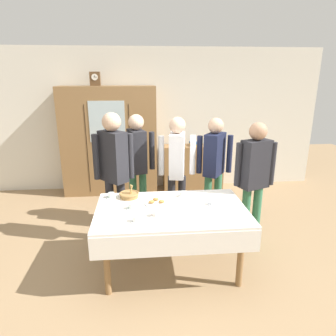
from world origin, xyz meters
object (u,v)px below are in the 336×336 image
at_px(dining_table, 172,218).
at_px(tea_cup_near_left, 183,194).
at_px(person_beside_shelf, 137,159).
at_px(person_behind_table_left, 254,173).
at_px(bread_basket, 129,195).
at_px(tea_cup_far_right, 132,206).
at_px(pastry_plate, 157,202).
at_px(spoon_mid_right, 200,205).
at_px(mantel_clock, 95,79).
at_px(person_by_cabinet, 177,163).
at_px(bookshelf_low, 193,167).
at_px(book_stack, 194,144).
at_px(tea_cup_near_right, 136,219).
at_px(person_near_right_end, 214,162).
at_px(wall_cabinet, 110,141).
at_px(tea_cup_mid_left, 213,202).
at_px(person_behind_table_right, 114,165).
at_px(tea_cup_center, 111,196).
at_px(tea_cup_back_edge, 156,214).
at_px(spoon_far_left, 117,221).

distance_m(dining_table, tea_cup_near_left, 0.43).
relative_size(person_beside_shelf, person_behind_table_left, 1.01).
distance_m(tea_cup_near_left, bread_basket, 0.66).
xyz_separation_m(tea_cup_far_right, tea_cup_near_left, (0.62, 0.30, 0.00)).
relative_size(pastry_plate, spoon_mid_right, 2.35).
xyz_separation_m(mantel_clock, tea_cup_near_left, (1.27, -2.22, -1.33)).
height_order(dining_table, person_by_cabinet, person_by_cabinet).
bearing_deg(person_behind_table_left, dining_table, -156.53).
xyz_separation_m(bookshelf_low, book_stack, (-0.00, 0.00, 0.48)).
bearing_deg(person_behind_table_left, tea_cup_near_right, -153.87).
height_order(person_near_right_end, person_by_cabinet, person_by_cabinet).
bearing_deg(book_stack, wall_cabinet, -178.20).
bearing_deg(tea_cup_mid_left, person_behind_table_right, 150.80).
relative_size(tea_cup_far_right, tea_cup_near_left, 1.00).
bearing_deg(person_by_cabinet, bookshelf_low, 72.29).
height_order(tea_cup_mid_left, person_near_right_end, person_near_right_end).
bearing_deg(spoon_mid_right, tea_cup_near_left, 119.35).
relative_size(mantel_clock, person_behind_table_left, 0.14).
height_order(tea_cup_center, tea_cup_back_edge, same).
height_order(bread_basket, spoon_far_left, bread_basket).
bearing_deg(person_behind_table_right, person_behind_table_left, -8.31).
relative_size(wall_cabinet, person_beside_shelf, 1.21).
height_order(tea_cup_near_right, pastry_plate, tea_cup_near_right).
relative_size(tea_cup_near_left, spoon_mid_right, 1.09).
bearing_deg(tea_cup_far_right, tea_cup_near_right, -80.98).
distance_m(bookshelf_low, bread_basket, 2.56).
height_order(wall_cabinet, tea_cup_back_edge, wall_cabinet).
xyz_separation_m(bookshelf_low, person_by_cabinet, (-0.53, -1.65, 0.57)).
xyz_separation_m(tea_cup_center, pastry_plate, (0.54, -0.23, -0.01)).
distance_m(tea_cup_far_right, person_behind_table_left, 1.61).
xyz_separation_m(dining_table, tea_cup_far_right, (-0.44, 0.07, 0.13)).
xyz_separation_m(wall_cabinet, tea_cup_near_left, (1.08, -2.22, -0.21)).
bearing_deg(pastry_plate, mantel_clock, 111.15).
bearing_deg(dining_table, person_by_cabinet, 79.79).
height_order(tea_cup_far_right, bread_basket, bread_basket).
height_order(bookshelf_low, tea_cup_center, bookshelf_low).
bearing_deg(book_stack, mantel_clock, -178.36).
distance_m(dining_table, wall_cabinet, 2.76).
distance_m(mantel_clock, tea_cup_near_left, 2.89).
height_order(tea_cup_near_right, person_near_right_end, person_near_right_end).
xyz_separation_m(wall_cabinet, spoon_mid_right, (1.24, -2.51, -0.23)).
xyz_separation_m(bread_basket, spoon_far_left, (-0.11, -0.63, -0.03)).
relative_size(bread_basket, spoon_far_left, 2.02).
distance_m(tea_cup_mid_left, bread_basket, 1.02).
distance_m(book_stack, tea_cup_mid_left, 2.56).
bearing_deg(tea_cup_back_edge, tea_cup_near_left, 54.75).
relative_size(tea_cup_center, tea_cup_mid_left, 1.00).
relative_size(tea_cup_mid_left, person_by_cabinet, 0.08).
xyz_separation_m(wall_cabinet, pastry_plate, (0.74, -2.41, -0.22)).
bearing_deg(person_beside_shelf, dining_table, -73.33).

